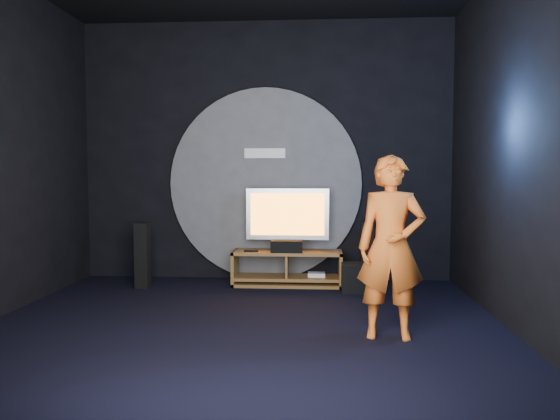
% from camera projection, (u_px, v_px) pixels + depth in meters
% --- Properties ---
extents(floor, '(5.00, 5.00, 0.00)m').
position_uv_depth(floor, '(241.00, 330.00, 5.07)').
color(floor, black).
rests_on(floor, ground).
extents(back_wall, '(5.00, 0.04, 3.50)m').
position_uv_depth(back_wall, '(266.00, 151.00, 7.43)').
color(back_wall, black).
rests_on(back_wall, ground).
extents(front_wall, '(5.00, 0.04, 3.50)m').
position_uv_depth(front_wall, '(161.00, 110.00, 2.46)').
color(front_wall, black).
rests_on(front_wall, ground).
extents(right_wall, '(0.04, 5.00, 3.50)m').
position_uv_depth(right_wall, '(523.00, 140.00, 4.77)').
color(right_wall, black).
rests_on(right_wall, ground).
extents(wall_disc_panel, '(2.60, 0.11, 2.60)m').
position_uv_depth(wall_disc_panel, '(265.00, 184.00, 7.41)').
color(wall_disc_panel, '#515156').
rests_on(wall_disc_panel, ground).
extents(media_console, '(1.41, 0.45, 0.45)m').
position_uv_depth(media_console, '(288.00, 270.00, 7.07)').
color(media_console, olive).
rests_on(media_console, ground).
extents(tv, '(1.07, 0.22, 0.80)m').
position_uv_depth(tv, '(287.00, 217.00, 7.09)').
color(tv, '#B4B5BC').
rests_on(tv, media_console).
extents(center_speaker, '(0.40, 0.15, 0.15)m').
position_uv_depth(center_speaker, '(287.00, 247.00, 6.91)').
color(center_speaker, black).
rests_on(center_speaker, media_console).
extents(remote, '(0.18, 0.05, 0.02)m').
position_uv_depth(remote, '(251.00, 251.00, 6.96)').
color(remote, black).
rests_on(remote, media_console).
extents(tower_speaker_left, '(0.17, 0.18, 0.83)m').
position_uv_depth(tower_speaker_left, '(143.00, 255.00, 6.91)').
color(tower_speaker_left, black).
rests_on(tower_speaker_left, ground).
extents(tower_speaker_right, '(0.17, 0.18, 0.83)m').
position_uv_depth(tower_speaker_right, '(367.00, 253.00, 7.07)').
color(tower_speaker_right, black).
rests_on(tower_speaker_right, ground).
extents(subwoofer, '(0.32, 0.32, 0.35)m').
position_uv_depth(subwoofer, '(355.00, 277.00, 6.69)').
color(subwoofer, black).
rests_on(subwoofer, ground).
extents(player, '(0.62, 0.43, 1.62)m').
position_uv_depth(player, '(391.00, 247.00, 4.80)').
color(player, orange).
rests_on(player, ground).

